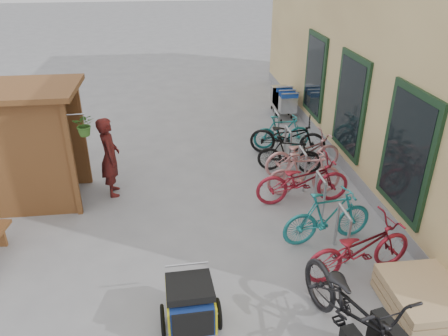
{
  "coord_description": "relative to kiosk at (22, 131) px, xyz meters",
  "views": [
    {
      "loc": [
        -0.4,
        -5.7,
        4.68
      ],
      "look_at": [
        0.5,
        1.5,
        1.0
      ],
      "focal_mm": 35.0,
      "sensor_mm": 36.0,
      "label": 1
    }
  ],
  "objects": [
    {
      "name": "ground",
      "position": [
        3.28,
        -2.47,
        -1.55
      ],
      "size": [
        80.0,
        80.0,
        0.0
      ],
      "primitive_type": "plane",
      "color": "gray"
    },
    {
      "name": "kiosk",
      "position": [
        0.0,
        0.0,
        0.0
      ],
      "size": [
        2.49,
        1.65,
        2.4
      ],
      "color": "brown",
      "rests_on": "ground"
    },
    {
      "name": "bike_rack",
      "position": [
        5.58,
        -0.07,
        -1.04
      ],
      "size": [
        0.05,
        5.35,
        0.86
      ],
      "color": "#A5A8AD",
      "rests_on": "ground"
    },
    {
      "name": "pallet_stack",
      "position": [
        6.28,
        -3.87,
        -1.34
      ],
      "size": [
        1.0,
        1.2,
        0.4
      ],
      "color": "tan",
      "rests_on": "ground"
    },
    {
      "name": "shopping_carts",
      "position": [
        6.28,
        4.35,
        -1.0
      ],
      "size": [
        0.53,
        1.45,
        0.94
      ],
      "color": "silver",
      "rests_on": "ground"
    },
    {
      "name": "child_trailer",
      "position": [
        2.97,
        -3.79,
        -1.1
      ],
      "size": [
        0.83,
        1.38,
        0.81
      ],
      "rotation": [
        0.0,
        0.0,
        0.04
      ],
      "color": "navy",
      "rests_on": "ground"
    },
    {
      "name": "cargo_bike",
      "position": [
        4.99,
        -4.36,
        -0.96
      ],
      "size": [
        1.25,
        2.38,
        1.19
      ],
      "rotation": [
        0.0,
        0.0,
        0.21
      ],
      "color": "black",
      "rests_on": "ground"
    },
    {
      "name": "person_kiosk",
      "position": [
        1.56,
        0.12,
        -0.7
      ],
      "size": [
        0.49,
        0.67,
        1.69
      ],
      "primitive_type": "imported",
      "rotation": [
        0.0,
        0.0,
        1.72
      ],
      "color": "maroon",
      "rests_on": "ground"
    },
    {
      "name": "bike_0",
      "position": [
        5.66,
        -2.98,
        -1.06
      ],
      "size": [
        1.96,
        1.03,
        0.98
      ],
      "primitive_type": "imported",
      "rotation": [
        0.0,
        0.0,
        1.78
      ],
      "color": "maroon",
      "rests_on": "ground"
    },
    {
      "name": "bike_1",
      "position": [
        5.46,
        -2.07,
        -1.05
      ],
      "size": [
        1.71,
        0.7,
        1.0
      ],
      "primitive_type": "imported",
      "rotation": [
        0.0,
        0.0,
        1.71
      ],
      "color": "teal",
      "rests_on": "ground"
    },
    {
      "name": "bike_2",
      "position": [
        5.4,
        -0.73,
        -1.05
      ],
      "size": [
        1.92,
        0.7,
        1.0
      ],
      "primitive_type": "imported",
      "rotation": [
        0.0,
        0.0,
        1.59
      ],
      "color": "maroon",
      "rests_on": "ground"
    },
    {
      "name": "bike_3",
      "position": [
        5.53,
        -0.41,
        -1.08
      ],
      "size": [
        1.59,
        0.46,
        0.95
      ],
      "primitive_type": "imported",
      "rotation": [
        0.0,
        0.0,
        1.58
      ],
      "color": "tan",
      "rests_on": "ground"
    },
    {
      "name": "bike_4",
      "position": [
        5.78,
        0.52,
        -1.06
      ],
      "size": [
        1.96,
        1.0,
        0.98
      ],
      "primitive_type": "imported",
      "rotation": [
        0.0,
        0.0,
        1.77
      ],
      "color": "tan",
      "rests_on": "ground"
    },
    {
      "name": "bike_5",
      "position": [
        5.49,
        0.62,
        -1.11
      ],
      "size": [
        1.53,
        0.83,
        0.88
      ],
      "primitive_type": "imported",
      "rotation": [
        0.0,
        0.0,
        1.27
      ],
      "color": "black",
      "rests_on": "ground"
    },
    {
      "name": "bike_6",
      "position": [
        5.69,
        1.55,
        -1.06
      ],
      "size": [
        1.98,
        1.2,
        0.98
      ],
      "primitive_type": "imported",
      "rotation": [
        0.0,
        0.0,
        1.26
      ],
      "color": "black",
      "rests_on": "ground"
    },
    {
      "name": "bike_7",
      "position": [
        5.64,
        1.96,
        -1.11
      ],
      "size": [
        1.49,
        0.44,
        0.89
      ],
      "primitive_type": "imported",
      "rotation": [
        0.0,
        0.0,
        1.56
      ],
      "color": "teal",
      "rests_on": "ground"
    }
  ]
}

